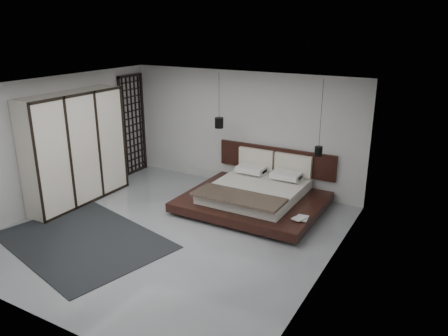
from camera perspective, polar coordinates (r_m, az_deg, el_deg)
The scene contains 14 objects.
floor at distance 8.62m, azimuth -6.95°, elevation -8.25°, with size 6.00×6.00×0.00m, color #919499.
ceiling at distance 7.78m, azimuth -7.76°, elevation 10.49°, with size 6.00×6.00×0.00m, color white.
wall_back at distance 10.55m, azimuth 2.41°, elevation 5.00°, with size 6.00×6.00×0.00m, color beige.
wall_front at distance 6.13m, azimuth -24.32°, elevation -6.93°, with size 6.00×6.00×0.00m, color beige.
wall_left at distance 10.12m, azimuth -21.14°, elevation 3.16°, with size 6.00×6.00×0.00m, color beige.
wall_right at distance 6.82m, azimuth 13.40°, elevation -3.19°, with size 6.00×6.00×0.00m, color beige.
lattice_screen at distance 11.76m, azimuth -11.82°, elevation 5.53°, with size 0.05×0.90×2.60m, color black.
bed at distance 9.57m, azimuth 4.16°, elevation -3.43°, with size 2.90×2.44×1.10m.
book_lower at distance 8.59m, azimuth 9.44°, elevation -6.39°, with size 0.22×0.30×0.03m, color #99724C.
book_upper at distance 8.56m, azimuth 9.24°, elevation -6.30°, with size 0.20×0.27×0.02m, color #99724C.
pendant_left at distance 10.08m, azimuth -0.64°, elevation 5.93°, with size 0.20×0.20×1.26m.
pendant_right at distance 9.24m, azimuth 12.25°, elevation 2.22°, with size 0.16×0.16×1.57m.
wardrobe at distance 10.10m, azimuth -18.82°, elevation 2.41°, with size 0.59×2.52×2.47m.
rug at distance 8.64m, azimuth -17.88°, elevation -8.98°, with size 3.10×2.21×0.01m, color black.
Camera 1 is at (4.66, -6.14, 3.87)m, focal length 35.00 mm.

